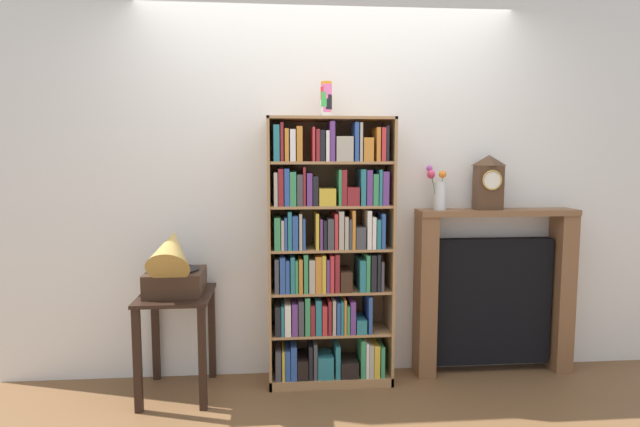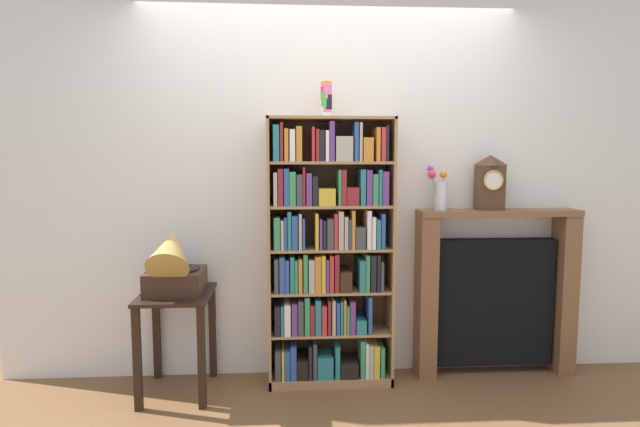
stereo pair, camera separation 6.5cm
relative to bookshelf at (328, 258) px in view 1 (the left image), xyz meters
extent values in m
cube|color=brown|center=(0.02, -0.13, -0.85)|extent=(7.61, 6.40, 0.02)
cube|color=silver|center=(0.10, 0.20, 0.46)|extent=(4.61, 0.08, 2.60)
cube|color=#A87A4C|center=(-0.38, 0.01, 0.03)|extent=(0.02, 0.31, 1.76)
cube|color=#A87A4C|center=(0.42, 0.01, 0.03)|extent=(0.02, 0.31, 1.76)
cube|color=brown|center=(0.02, 0.16, 0.03)|extent=(0.81, 0.01, 1.76)
cube|color=#A87A4C|center=(0.02, 0.01, 0.90)|extent=(0.81, 0.31, 0.02)
cube|color=#A87A4C|center=(0.02, 0.01, -0.81)|extent=(0.81, 0.31, 0.06)
cube|color=#424247|center=(-0.33, -0.02, -0.69)|extent=(0.04, 0.24, 0.20)
cube|color=gold|center=(-0.30, -0.01, -0.69)|extent=(0.02, 0.25, 0.19)
cube|color=#2D519E|center=(-0.27, -0.01, -0.69)|extent=(0.03, 0.25, 0.20)
cube|color=#2D519E|center=(-0.23, -0.01, -0.67)|extent=(0.04, 0.25, 0.22)
cube|color=black|center=(-0.17, -0.02, -0.72)|extent=(0.07, 0.24, 0.13)
cube|color=black|center=(-0.12, -0.02, -0.67)|extent=(0.02, 0.23, 0.22)
cube|color=#424247|center=(-0.09, -0.02, -0.67)|extent=(0.02, 0.22, 0.24)
cube|color=teal|center=(-0.02, -0.04, -0.71)|extent=(0.10, 0.19, 0.15)
cube|color=teal|center=(0.06, -0.02, -0.68)|extent=(0.03, 0.23, 0.22)
cube|color=black|center=(0.14, -0.03, -0.73)|extent=(0.12, 0.20, 0.11)
cube|color=#388E56|center=(0.22, -0.03, -0.66)|extent=(0.03, 0.22, 0.25)
cube|color=white|center=(0.25, -0.03, -0.67)|extent=(0.02, 0.21, 0.23)
cube|color=#B2A893|center=(0.28, -0.03, -0.68)|extent=(0.03, 0.21, 0.22)
cube|color=gold|center=(0.31, -0.02, -0.68)|extent=(0.04, 0.22, 0.21)
cube|color=#388E56|center=(0.35, -0.03, -0.68)|extent=(0.03, 0.20, 0.21)
cube|color=#A87A4C|center=(0.02, 0.01, -0.50)|extent=(0.78, 0.29, 0.02)
cube|color=black|center=(-0.33, 0.00, -0.39)|extent=(0.03, 0.26, 0.19)
cube|color=teal|center=(-0.30, -0.01, -0.39)|extent=(0.02, 0.25, 0.19)
cube|color=white|center=(-0.27, -0.01, -0.39)|extent=(0.04, 0.25, 0.20)
cube|color=#663884|center=(-0.22, -0.02, -0.38)|extent=(0.04, 0.23, 0.21)
cube|color=#424247|center=(-0.18, -0.01, -0.37)|extent=(0.03, 0.25, 0.23)
cube|color=#388E56|center=(-0.14, -0.02, -0.36)|extent=(0.03, 0.23, 0.25)
cube|color=maroon|center=(-0.11, 0.00, -0.39)|extent=(0.03, 0.26, 0.20)
cube|color=teal|center=(-0.07, -0.02, -0.37)|extent=(0.04, 0.22, 0.23)
cube|color=#C63338|center=(-0.03, -0.03, -0.39)|extent=(0.03, 0.20, 0.19)
cube|color=maroon|center=(0.00, 0.00, -0.38)|extent=(0.02, 0.26, 0.22)
cube|color=#B2A893|center=(0.03, -0.01, -0.37)|extent=(0.02, 0.25, 0.22)
cube|color=#2D519E|center=(0.06, 0.00, -0.38)|extent=(0.02, 0.27, 0.21)
cube|color=teal|center=(0.08, -0.02, -0.38)|extent=(0.02, 0.23, 0.22)
cube|color=orange|center=(0.10, -0.02, -0.37)|extent=(0.02, 0.22, 0.23)
cube|color=#388E56|center=(0.12, -0.01, -0.39)|extent=(0.02, 0.25, 0.19)
cube|color=#663884|center=(0.15, -0.02, -0.38)|extent=(0.03, 0.23, 0.21)
cube|color=teal|center=(0.21, -0.03, -0.44)|extent=(0.07, 0.20, 0.09)
cube|color=#2D519E|center=(0.27, 0.00, -0.36)|extent=(0.02, 0.26, 0.25)
cube|color=#A87A4C|center=(0.02, 0.01, -0.22)|extent=(0.78, 0.29, 0.02)
cube|color=#424247|center=(-0.34, -0.02, -0.10)|extent=(0.03, 0.23, 0.22)
cube|color=#2D519E|center=(-0.30, -0.02, -0.09)|extent=(0.03, 0.22, 0.23)
cube|color=#2D519E|center=(-0.27, -0.02, -0.10)|extent=(0.02, 0.22, 0.21)
cube|color=teal|center=(-0.23, -0.01, -0.09)|extent=(0.03, 0.26, 0.23)
cube|color=#388E56|center=(-0.21, -0.01, -0.10)|extent=(0.02, 0.26, 0.21)
cube|color=orange|center=(-0.18, -0.03, -0.10)|extent=(0.02, 0.21, 0.22)
cube|color=#388E56|center=(-0.15, -0.03, -0.08)|extent=(0.03, 0.22, 0.25)
cube|color=#B2A893|center=(-0.11, -0.02, -0.10)|extent=(0.04, 0.23, 0.21)
cube|color=orange|center=(-0.07, -0.01, -0.09)|extent=(0.04, 0.25, 0.23)
cube|color=gold|center=(-0.03, -0.02, -0.09)|extent=(0.02, 0.23, 0.24)
cube|color=#663884|center=(-0.01, -0.03, -0.10)|extent=(0.02, 0.20, 0.21)
cube|color=#C63338|center=(0.02, -0.03, -0.09)|extent=(0.02, 0.21, 0.24)
cube|color=maroon|center=(0.05, -0.02, -0.08)|extent=(0.03, 0.23, 0.25)
cube|color=#382316|center=(0.11, -0.02, -0.14)|extent=(0.08, 0.22, 0.13)
cube|color=teal|center=(0.22, 0.00, -0.10)|extent=(0.04, 0.26, 0.21)
cube|color=#388E56|center=(0.25, -0.02, -0.09)|extent=(0.02, 0.23, 0.24)
cube|color=black|center=(0.29, -0.01, -0.09)|extent=(0.03, 0.25, 0.24)
cube|color=black|center=(0.32, -0.02, -0.09)|extent=(0.02, 0.22, 0.24)
cube|color=#424247|center=(0.34, -0.02, -0.11)|extent=(0.02, 0.23, 0.19)
cube|color=#A87A4C|center=(0.02, 0.01, 0.06)|extent=(0.78, 0.29, 0.02)
cube|color=#388E56|center=(-0.33, -0.01, 0.18)|extent=(0.04, 0.25, 0.21)
cube|color=#B2A893|center=(-0.30, -0.03, 0.17)|extent=(0.02, 0.20, 0.19)
cube|color=#2D519E|center=(-0.28, -0.02, 0.18)|extent=(0.02, 0.22, 0.21)
cube|color=teal|center=(-0.25, -0.03, 0.19)|extent=(0.02, 0.21, 0.24)
cube|color=#2D519E|center=(-0.22, -0.02, 0.18)|extent=(0.04, 0.24, 0.22)
cube|color=#B2A893|center=(-0.18, -0.01, 0.19)|extent=(0.02, 0.25, 0.23)
cube|color=#2D519E|center=(-0.16, -0.02, 0.17)|extent=(0.02, 0.23, 0.20)
cube|color=gold|center=(-0.08, -0.02, 0.19)|extent=(0.02, 0.24, 0.23)
cube|color=#663884|center=(-0.05, -0.01, 0.17)|extent=(0.02, 0.26, 0.19)
cube|color=black|center=(-0.03, -0.03, 0.17)|extent=(0.02, 0.21, 0.19)
cube|color=#424247|center=(0.01, -0.03, 0.17)|extent=(0.04, 0.22, 0.20)
cube|color=#C63338|center=(0.04, -0.01, 0.19)|extent=(0.02, 0.25, 0.23)
cube|color=#B2A893|center=(0.08, -0.01, 0.19)|extent=(0.03, 0.24, 0.24)
cube|color=#B2A893|center=(0.11, -0.02, 0.18)|extent=(0.02, 0.22, 0.21)
cube|color=#424247|center=(0.13, -0.03, 0.17)|extent=(0.02, 0.21, 0.19)
cube|color=orange|center=(0.16, -0.01, 0.20)|extent=(0.02, 0.25, 0.25)
cube|color=#424247|center=(0.20, -0.02, 0.14)|extent=(0.06, 0.23, 0.14)
cube|color=white|center=(0.26, -0.01, 0.20)|extent=(0.03, 0.25, 0.25)
cube|color=white|center=(0.29, -0.03, 0.18)|extent=(0.02, 0.21, 0.21)
cube|color=teal|center=(0.32, -0.02, 0.17)|extent=(0.03, 0.23, 0.19)
cube|color=#2D519E|center=(0.35, -0.02, 0.19)|extent=(0.02, 0.24, 0.23)
cube|color=#A87A4C|center=(0.02, 0.01, 0.34)|extent=(0.78, 0.29, 0.02)
cube|color=#B2A893|center=(-0.34, -0.02, 0.46)|extent=(0.02, 0.23, 0.21)
cube|color=maroon|center=(-0.30, -0.02, 0.47)|extent=(0.03, 0.24, 0.23)
cube|color=#2D519E|center=(-0.27, -0.02, 0.47)|extent=(0.03, 0.23, 0.23)
cube|color=#388E56|center=(-0.23, -0.02, 0.46)|extent=(0.04, 0.23, 0.21)
cube|color=#424247|center=(-0.19, -0.03, 0.45)|extent=(0.04, 0.22, 0.20)
cube|color=maroon|center=(-0.16, 0.00, 0.47)|extent=(0.02, 0.26, 0.24)
cube|color=#663884|center=(-0.13, -0.02, 0.46)|extent=(0.03, 0.22, 0.21)
cube|color=black|center=(-0.09, -0.03, 0.45)|extent=(0.03, 0.22, 0.19)
cube|color=gold|center=(-0.01, -0.04, 0.41)|extent=(0.11, 0.19, 0.11)
cube|color=#388E56|center=(0.07, -0.01, 0.47)|extent=(0.02, 0.24, 0.23)
cube|color=maroon|center=(0.09, -0.03, 0.47)|extent=(0.03, 0.21, 0.23)
cube|color=maroon|center=(0.15, -0.04, 0.41)|extent=(0.08, 0.19, 0.12)
cube|color=teal|center=(0.21, -0.01, 0.47)|extent=(0.03, 0.25, 0.23)
cube|color=#663884|center=(0.25, -0.02, 0.47)|extent=(0.04, 0.22, 0.22)
cube|color=#388E56|center=(0.29, -0.01, 0.45)|extent=(0.03, 0.24, 0.20)
cube|color=teal|center=(0.33, -0.03, 0.47)|extent=(0.02, 0.21, 0.23)
cube|color=#663884|center=(0.36, -0.01, 0.46)|extent=(0.04, 0.26, 0.22)
cube|color=#A87A4C|center=(0.02, 0.01, 0.62)|extent=(0.78, 0.29, 0.02)
cube|color=teal|center=(-0.33, 0.00, 0.75)|extent=(0.04, 0.26, 0.23)
cube|color=maroon|center=(-0.30, -0.03, 0.75)|extent=(0.02, 0.22, 0.24)
cube|color=orange|center=(-0.27, -0.01, 0.73)|extent=(0.02, 0.24, 0.20)
cube|color=white|center=(-0.23, 0.00, 0.73)|extent=(0.03, 0.27, 0.20)
cube|color=orange|center=(-0.19, 0.00, 0.74)|extent=(0.04, 0.26, 0.22)
cube|color=#C63338|center=(-0.10, -0.03, 0.74)|extent=(0.02, 0.21, 0.21)
cube|color=maroon|center=(-0.07, -0.01, 0.73)|extent=(0.02, 0.25, 0.20)
cube|color=black|center=(-0.04, -0.02, 0.73)|extent=(0.03, 0.23, 0.19)
cube|color=white|center=(-0.01, 0.00, 0.73)|extent=(0.02, 0.26, 0.19)
cube|color=#663884|center=(0.02, -0.03, 0.76)|extent=(0.03, 0.21, 0.25)
cube|color=#B2A893|center=(0.10, -0.03, 0.71)|extent=(0.11, 0.21, 0.16)
cube|color=#2D519E|center=(0.17, -0.03, 0.75)|extent=(0.02, 0.21, 0.24)
cube|color=#B2A893|center=(0.20, -0.02, 0.75)|extent=(0.02, 0.22, 0.24)
cube|color=orange|center=(0.25, -0.03, 0.71)|extent=(0.06, 0.21, 0.15)
cube|color=orange|center=(0.31, -0.02, 0.74)|extent=(0.02, 0.23, 0.21)
cube|color=#C63338|center=(0.34, 0.00, 0.74)|extent=(0.03, 0.26, 0.21)
cube|color=black|center=(0.37, -0.02, 0.74)|extent=(0.02, 0.22, 0.22)
cylinder|color=white|center=(-0.01, 0.02, 0.96)|extent=(0.07, 0.07, 0.09)
cylinder|color=white|center=(-0.01, 0.02, 0.98)|extent=(0.07, 0.07, 0.09)
cylinder|color=pink|center=(-0.01, 0.02, 0.99)|extent=(0.07, 0.07, 0.09)
cylinder|color=black|center=(-0.01, 0.02, 1.01)|extent=(0.07, 0.07, 0.09)
cylinder|color=green|center=(-0.01, 0.02, 1.03)|extent=(0.07, 0.07, 0.09)
cylinder|color=purple|center=(-0.01, 0.02, 1.04)|extent=(0.07, 0.07, 0.09)
cylinder|color=red|center=(-0.01, 0.02, 1.06)|extent=(0.07, 0.07, 0.09)
cylinder|color=pink|center=(-0.01, 0.02, 1.08)|extent=(0.07, 0.07, 0.09)
cylinder|color=orange|center=(-0.01, 0.02, 1.09)|extent=(0.07, 0.07, 0.09)
cube|color=black|center=(-0.97, -0.10, -0.20)|extent=(0.44, 0.53, 0.02)
cube|color=black|center=(-1.16, -0.34, -0.53)|extent=(0.04, 0.04, 0.63)
cube|color=black|center=(-0.78, -0.34, -0.53)|extent=(0.04, 0.04, 0.63)
cube|color=black|center=(-1.16, 0.13, -0.53)|extent=(0.04, 0.04, 0.63)
cube|color=black|center=(-0.78, 0.13, -0.53)|extent=(0.04, 0.04, 0.63)
cube|color=#382316|center=(-0.97, -0.10, -0.12)|extent=(0.35, 0.34, 0.15)
cylinder|color=black|center=(-0.97, -0.10, -0.04)|extent=(0.29, 0.29, 0.01)
cylinder|color=#B79347|center=(-0.97, -0.15, -0.02)|extent=(0.03, 0.03, 0.06)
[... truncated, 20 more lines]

